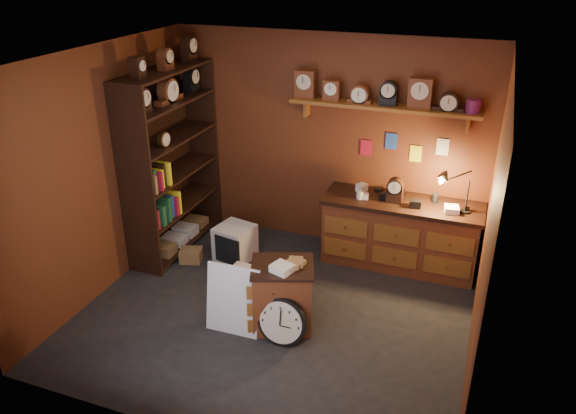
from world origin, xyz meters
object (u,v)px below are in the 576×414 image
(workbench, at_px, (401,230))
(low_cabinet, at_px, (282,293))
(shelving_unit, at_px, (169,154))
(big_round_clock, at_px, (282,322))

(workbench, relative_size, low_cabinet, 2.34)
(shelving_unit, distance_m, workbench, 2.99)
(shelving_unit, relative_size, big_round_clock, 5.12)
(big_round_clock, bearing_deg, shelving_unit, 144.97)
(workbench, distance_m, big_round_clock, 2.10)
(workbench, relative_size, big_round_clock, 3.73)
(shelving_unit, relative_size, low_cabinet, 3.22)
(low_cabinet, bearing_deg, big_round_clock, -90.33)
(workbench, bearing_deg, big_round_clock, -112.76)
(low_cabinet, relative_size, big_round_clock, 1.59)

